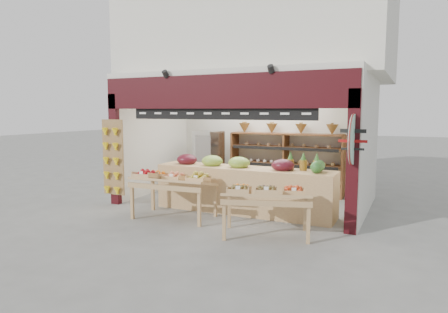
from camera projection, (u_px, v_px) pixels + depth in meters
ground at (237, 206)px, 9.49m from camera, size 60.00×60.00×0.00m
shop_structure at (262, 47)px, 10.49m from camera, size 6.36×5.12×5.40m
banana_board at (112, 159)px, 9.48m from camera, size 0.60×0.15×1.80m
gift_sign at (353, 139)px, 7.08m from camera, size 0.04×0.93×0.92m
back_shelving at (286, 152)px, 10.85m from camera, size 3.11×0.51×1.91m
refrigerator at (209, 160)px, 11.39m from camera, size 0.78×0.78×1.68m
cardboard_stack at (187, 185)px, 10.76m from camera, size 1.03×0.75×0.68m
mid_counter at (243, 188)px, 8.86m from camera, size 4.03×0.79×1.24m
display_table_left at (171, 179)px, 8.46m from camera, size 1.72×1.04×1.05m
display_table_right at (263, 193)px, 7.21m from camera, size 1.76×1.31×1.00m
watermelon_pile at (315, 211)px, 8.27m from camera, size 0.74×0.69×0.52m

